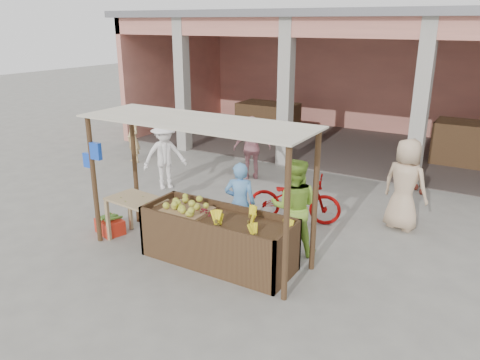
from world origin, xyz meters
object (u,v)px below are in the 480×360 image
Objects in this scene: vendor_green at (294,204)px; motorcycle at (295,198)px; fruit_stall at (218,240)px; side_table at (136,206)px; vendor_blue at (240,201)px; red_crate at (110,226)px.

motorcycle is at bearing -86.32° from vendor_green.
fruit_stall is at bearing 27.12° from vendor_green.
vendor_green reaches higher than side_table.
vendor_blue is at bearing -10.29° from vendor_green.
vendor_green is (0.99, 0.16, 0.08)m from vendor_blue.
red_crate is 2.63m from vendor_blue.
fruit_stall is at bearing 19.39° from red_crate.
red_crate is at bearing -168.87° from side_table.
side_table is at bearing 1.49° from vendor_green.
red_crate is at bearing -1.58° from vendor_green.
red_crate is at bearing 112.90° from motorcycle.
red_crate is at bearing -1.66° from vendor_blue.
vendor_green is at bearing 34.88° from red_crate.
red_crate is 0.30× the size of vendor_green.
side_table is 0.60× the size of vendor_green.
motorcycle reaches higher than red_crate.
vendor_blue is at bearing 33.47° from side_table.
vendor_green is at bearing 166.21° from vendor_blue.
vendor_green reaches higher than motorcycle.
vendor_blue is (2.37, 0.93, 0.68)m from red_crate.
vendor_blue reaches higher than side_table.
motorcycle reaches higher than fruit_stall.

